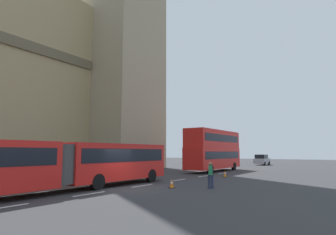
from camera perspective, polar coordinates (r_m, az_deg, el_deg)
name	(u,v)px	position (r m, az deg, el deg)	size (l,w,h in m)	color
ground_plane	(126,188)	(18.71, -8.57, -14.16)	(160.00, 160.00, 0.00)	#333335
lane_centre_marking	(142,186)	(19.92, -5.29, -13.75)	(29.80, 0.16, 0.01)	silver
articulated_bus	(56,162)	(17.59, -21.98, -8.48)	(18.22, 2.54, 2.90)	red
double_decker_bus	(214,149)	(34.44, 9.40, -6.33)	(10.65, 2.54, 4.90)	red
sedan_lead	(262,160)	(52.91, 18.69, -8.22)	(4.40, 1.86, 1.85)	gray
traffic_cone_west	(172,184)	(18.64, 0.79, -13.39)	(0.36, 0.36, 0.58)	black
traffic_cone_middle	(225,174)	(27.10, 11.56, -11.26)	(0.36, 0.36, 0.58)	black
pedestrian_near_cones	(211,174)	(18.55, 8.73, -11.38)	(0.46, 0.38, 1.69)	#262D4C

